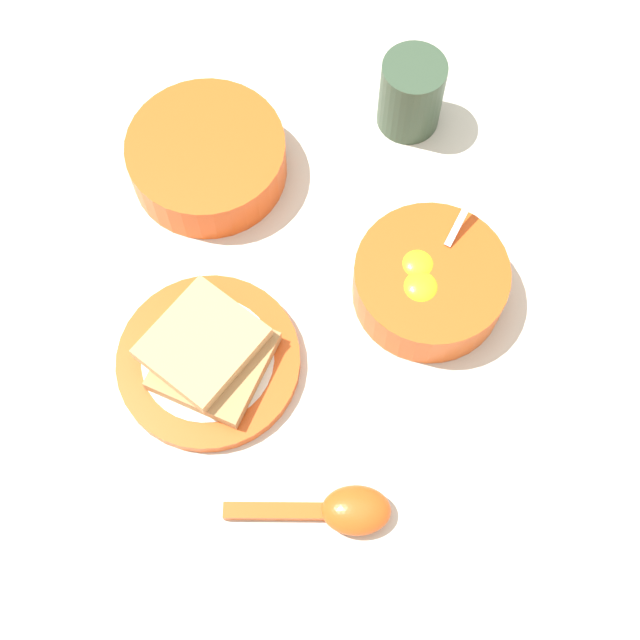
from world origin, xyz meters
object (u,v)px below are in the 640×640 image
at_px(egg_bowl, 429,282).
at_px(soup_spoon, 342,511).
at_px(congee_bowl, 207,157).
at_px(drinking_cup, 411,93).
at_px(toast_sandwich, 206,352).
at_px(toast_plate, 209,361).

height_order(egg_bowl, soup_spoon, egg_bowl).
height_order(congee_bowl, drinking_cup, drinking_cup).
bearing_deg(drinking_cup, soup_spoon, 105.18).
bearing_deg(egg_bowl, toast_sandwich, 44.39).
xyz_separation_m(toast_plate, soup_spoon, (-0.18, 0.08, 0.01)).
height_order(soup_spoon, congee_bowl, congee_bowl).
height_order(soup_spoon, drinking_cup, drinking_cup).
distance_m(egg_bowl, drinking_cup, 0.22).
relative_size(egg_bowl, toast_plate, 0.87).
relative_size(toast_sandwich, drinking_cup, 1.32).
bearing_deg(toast_plate, congee_bowl, -62.21).
height_order(toast_plate, congee_bowl, congee_bowl).
height_order(egg_bowl, drinking_cup, drinking_cup).
height_order(toast_sandwich, drinking_cup, drinking_cup).
bearing_deg(soup_spoon, egg_bowl, -86.48).
bearing_deg(egg_bowl, toast_plate, 44.56).
xyz_separation_m(toast_sandwich, soup_spoon, (-0.18, 0.08, -0.02)).
height_order(toast_plate, soup_spoon, soup_spoon).
relative_size(toast_sandwich, soup_spoon, 0.78).
distance_m(soup_spoon, congee_bowl, 0.40).
bearing_deg(toast_plate, toast_sandwich, -92.53).
bearing_deg(congee_bowl, egg_bowl, 172.72).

